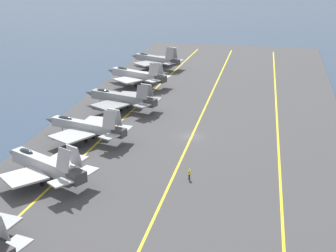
{
  "coord_description": "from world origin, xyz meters",
  "views": [
    {
      "loc": [
        -83.63,
        -13.03,
        32.29
      ],
      "look_at": [
        -2.27,
        3.78,
        2.9
      ],
      "focal_mm": 55.0,
      "sensor_mm": 36.0,
      "label": 1
    }
  ],
  "objects_px": {
    "parked_jet_fourth": "(120,98)",
    "crew_yellow_vest": "(189,174)",
    "parked_jet_fifth": "(136,75)",
    "parked_jet_second": "(44,165)",
    "parked_jet_sixth": "(155,59)",
    "parked_jet_third": "(85,126)"
  },
  "relations": [
    {
      "from": "parked_jet_second",
      "to": "parked_jet_sixth",
      "type": "distance_m",
      "value": 72.9
    },
    {
      "from": "parked_jet_fifth",
      "to": "parked_jet_sixth",
      "type": "distance_m",
      "value": 19.11
    },
    {
      "from": "parked_jet_sixth",
      "to": "parked_jet_fourth",
      "type": "bearing_deg",
      "value": -177.77
    },
    {
      "from": "parked_jet_fifth",
      "to": "crew_yellow_vest",
      "type": "xyz_separation_m",
      "value": [
        -49.11,
        -21.02,
        -1.67
      ]
    },
    {
      "from": "parked_jet_sixth",
      "to": "crew_yellow_vest",
      "type": "xyz_separation_m",
      "value": [
        -68.22,
        -20.73,
        -1.43
      ]
    },
    {
      "from": "parked_jet_fourth",
      "to": "crew_yellow_vest",
      "type": "bearing_deg",
      "value": -147.4
    },
    {
      "from": "parked_jet_second",
      "to": "parked_jet_fourth",
      "type": "height_order",
      "value": "parked_jet_second"
    },
    {
      "from": "parked_jet_fourth",
      "to": "parked_jet_fifth",
      "type": "distance_m",
      "value": 19.1
    },
    {
      "from": "parked_jet_second",
      "to": "parked_jet_fifth",
      "type": "relative_size",
      "value": 0.93
    },
    {
      "from": "parked_jet_sixth",
      "to": "crew_yellow_vest",
      "type": "distance_m",
      "value": 71.31
    },
    {
      "from": "parked_jet_fourth",
      "to": "parked_jet_sixth",
      "type": "xyz_separation_m",
      "value": [
        38.12,
        1.48,
        -0.07
      ]
    },
    {
      "from": "parked_jet_fourth",
      "to": "crew_yellow_vest",
      "type": "height_order",
      "value": "parked_jet_fourth"
    },
    {
      "from": "parked_jet_third",
      "to": "parked_jet_fourth",
      "type": "distance_m",
      "value": 18.02
    },
    {
      "from": "parked_jet_second",
      "to": "crew_yellow_vest",
      "type": "height_order",
      "value": "parked_jet_second"
    },
    {
      "from": "parked_jet_fourth",
      "to": "crew_yellow_vest",
      "type": "relative_size",
      "value": 10.16
    },
    {
      "from": "parked_jet_fourth",
      "to": "parked_jet_sixth",
      "type": "height_order",
      "value": "parked_jet_sixth"
    },
    {
      "from": "parked_jet_second",
      "to": "parked_jet_third",
      "type": "xyz_separation_m",
      "value": [
        16.78,
        0.08,
        -0.11
      ]
    },
    {
      "from": "parked_jet_fourth",
      "to": "parked_jet_sixth",
      "type": "relative_size",
      "value": 1.08
    },
    {
      "from": "parked_jet_fifth",
      "to": "parked_jet_third",
      "type": "bearing_deg",
      "value": -178.55
    },
    {
      "from": "parked_jet_fourth",
      "to": "parked_jet_fifth",
      "type": "height_order",
      "value": "parked_jet_fifth"
    },
    {
      "from": "parked_jet_third",
      "to": "parked_jet_fourth",
      "type": "bearing_deg",
      "value": -2.67
    },
    {
      "from": "parked_jet_fifth",
      "to": "parked_jet_sixth",
      "type": "relative_size",
      "value": 1.08
    }
  ]
}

